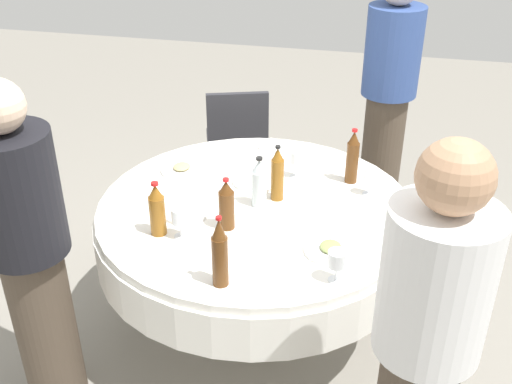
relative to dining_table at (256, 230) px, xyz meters
The scene contains 22 objects.
ground_plane 0.60m from the dining_table, ahead, with size 10.00×10.00×0.00m, color gray.
dining_table is the anchor object (origin of this frame).
bottle_brown_right 0.61m from the dining_table, 128.23° to the left, with size 0.06×0.06×0.29m.
bottle_amber_east 0.30m from the dining_table, 131.41° to the left, with size 0.06×0.06×0.28m.
bottle_clear_south 0.26m from the dining_table, 80.22° to the left, with size 0.07×0.07×0.25m.
bottle_brown_far 0.35m from the dining_table, 20.22° to the right, with size 0.07×0.07×0.25m.
bottle_brown_west 0.69m from the dining_table, ahead, with size 0.06×0.06×0.31m.
bottle_amber_left 0.56m from the dining_table, 47.20° to the right, with size 0.07×0.07×0.26m.
wine_glass_far 0.50m from the dining_table, 37.20° to the right, with size 0.07×0.07×0.14m.
wine_glass_west 0.62m from the dining_table, 113.00° to the left, with size 0.06×0.06×0.14m.
wine_glass_left 0.43m from the dining_table, 156.55° to the left, with size 0.06×0.06×0.15m.
wine_glass_front 0.71m from the dining_table, 41.12° to the left, with size 0.07×0.07×0.14m.
plate_near 0.37m from the dining_table, 63.30° to the right, with size 0.22×0.22×0.02m.
plate_outer 0.27m from the dining_table, 168.09° to the right, with size 0.25×0.25×0.02m.
plate_inner 0.53m from the dining_table, 51.93° to the left, with size 0.23×0.23×0.04m.
plate_rear 0.54m from the dining_table, 118.35° to the right, with size 0.22×0.22×0.04m.
fork_east 0.36m from the dining_table, 91.97° to the left, with size 0.18×0.02×0.01m, color silver.
folded_napkin 0.65m from the dining_table, behind, with size 0.13×0.13×0.02m, color white.
person_right 1.23m from the dining_table, 39.45° to the left, with size 0.34×0.34×1.58m.
person_east 1.06m from the dining_table, 49.89° to the right, with size 0.34×0.34×1.54m.
person_south 1.39m from the dining_table, 155.61° to the left, with size 0.34×0.34×1.66m.
chair_left 1.26m from the dining_table, 161.24° to the right, with size 0.51×0.51×0.87m.
Camera 1 is at (2.47, 0.57, 2.26)m, focal length 43.18 mm.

